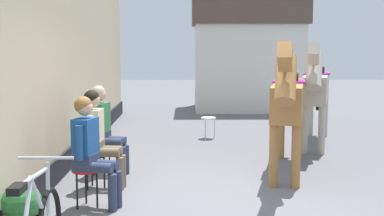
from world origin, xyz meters
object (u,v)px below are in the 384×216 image
at_px(seated_visitor_near, 90,146).
at_px(satchel_bag, 95,159).
at_px(seated_visitor_far, 104,125).
at_px(saddled_horse_near, 288,100).
at_px(saddled_horse_far, 316,88).
at_px(spare_stool_white, 208,120).
at_px(seated_visitor_middle, 98,134).
at_px(flower_planter_near, 22,212).

height_order(seated_visitor_near, satchel_bag, seated_visitor_near).
distance_m(seated_visitor_far, saddled_horse_near, 2.88).
distance_m(seated_visitor_near, saddled_horse_far, 5.48).
bearing_deg(spare_stool_white, seated_visitor_middle, -113.73).
bearing_deg(spare_stool_white, saddled_horse_far, -20.90).
xyz_separation_m(saddled_horse_near, spare_stool_white, (-1.11, 3.06, -0.76)).
relative_size(seated_visitor_middle, spare_stool_white, 3.02).
distance_m(seated_visitor_middle, satchel_bag, 1.63).
height_order(saddled_horse_near, spare_stool_white, saddled_horse_near).
xyz_separation_m(spare_stool_white, satchel_bag, (-2.02, -2.43, -0.30)).
relative_size(saddled_horse_far, flower_planter_near, 4.55).
bearing_deg(spare_stool_white, seated_visitor_far, -119.43).
height_order(spare_stool_white, satchel_bag, spare_stool_white).
relative_size(seated_visitor_near, seated_visitor_middle, 1.00).
bearing_deg(seated_visitor_far, satchel_bag, 111.70).
xyz_separation_m(seated_visitor_near, satchel_bag, (-0.36, 2.34, -0.68)).
bearing_deg(saddled_horse_far, flower_planter_near, -129.36).
height_order(seated_visitor_near, saddled_horse_far, saddled_horse_far).
bearing_deg(seated_visitor_middle, seated_visitor_far, 92.93).
xyz_separation_m(seated_visitor_near, saddled_horse_near, (2.76, 1.71, 0.38)).
distance_m(saddled_horse_near, flower_planter_near, 4.44).
height_order(saddled_horse_far, spare_stool_white, saddled_horse_far).
xyz_separation_m(seated_visitor_near, flower_planter_near, (-0.48, -1.21, -0.44)).
relative_size(saddled_horse_near, satchel_bag, 10.53).
xyz_separation_m(seated_visitor_far, flower_planter_near, (-0.39, -2.87, -0.44)).
bearing_deg(spare_stool_white, flower_planter_near, -109.70).
bearing_deg(flower_planter_near, satchel_bag, 88.01).
distance_m(saddled_horse_near, satchel_bag, 3.36).
distance_m(seated_visitor_far, saddled_horse_far, 4.50).
bearing_deg(spare_stool_white, saddled_horse_near, -70.11).
bearing_deg(saddled_horse_far, satchel_bag, -158.42).
height_order(seated_visitor_middle, saddled_horse_far, saddled_horse_far).
xyz_separation_m(saddled_horse_far, satchel_bag, (-4.12, -1.63, -1.06)).
bearing_deg(saddled_horse_near, seated_visitor_near, -148.27).
bearing_deg(satchel_bag, spare_stool_white, -55.46).
xyz_separation_m(seated_visitor_middle, satchel_bag, (-0.31, 1.46, -0.68)).
height_order(saddled_horse_near, flower_planter_near, saddled_horse_near).
relative_size(saddled_horse_near, saddled_horse_far, 1.01).
bearing_deg(flower_planter_near, saddled_horse_near, 41.94).
bearing_deg(seated_visitor_middle, seated_visitor_near, -86.67).
xyz_separation_m(seated_visitor_near, seated_visitor_middle, (-0.05, 0.88, 0.00)).
relative_size(seated_visitor_middle, satchel_bag, 4.96).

